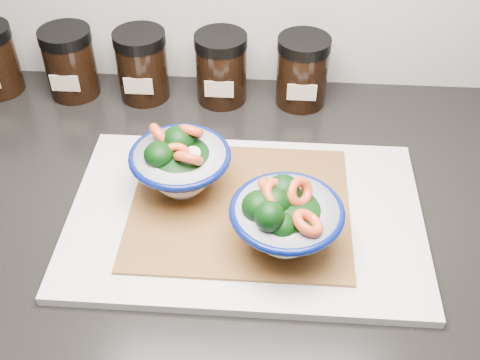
# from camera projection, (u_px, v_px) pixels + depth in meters

# --- Properties ---
(countertop) EXTENTS (3.50, 0.60, 0.04)m
(countertop) POSITION_uv_depth(u_px,v_px,m) (160.00, 208.00, 0.82)
(countertop) COLOR black
(countertop) RESTS_ON cabinet
(cutting_board) EXTENTS (0.45, 0.30, 0.01)m
(cutting_board) POSITION_uv_depth(u_px,v_px,m) (246.00, 217.00, 0.77)
(cutting_board) COLOR silver
(cutting_board) RESTS_ON countertop
(bamboo_mat) EXTENTS (0.28, 0.24, 0.00)m
(bamboo_mat) POSITION_uv_depth(u_px,v_px,m) (240.00, 207.00, 0.77)
(bamboo_mat) COLOR #99612E
(bamboo_mat) RESTS_ON cutting_board
(bowl_left) EXTENTS (0.13, 0.13, 0.10)m
(bowl_left) POSITION_uv_depth(u_px,v_px,m) (180.00, 164.00, 0.77)
(bowl_left) COLOR white
(bowl_left) RESTS_ON bamboo_mat
(bowl_right) EXTENTS (0.13, 0.13, 0.10)m
(bowl_right) POSITION_uv_depth(u_px,v_px,m) (285.00, 219.00, 0.69)
(bowl_right) COLOR white
(bowl_right) RESTS_ON bamboo_mat
(spice_jar_b) EXTENTS (0.08, 0.08, 0.11)m
(spice_jar_b) POSITION_uv_depth(u_px,v_px,m) (70.00, 62.00, 0.96)
(spice_jar_b) COLOR black
(spice_jar_b) RESTS_ON countertop
(spice_jar_c) EXTENTS (0.08, 0.08, 0.11)m
(spice_jar_c) POSITION_uv_depth(u_px,v_px,m) (142.00, 65.00, 0.95)
(spice_jar_c) COLOR black
(spice_jar_c) RESTS_ON countertop
(spice_jar_d) EXTENTS (0.08, 0.08, 0.11)m
(spice_jar_d) POSITION_uv_depth(u_px,v_px,m) (221.00, 68.00, 0.94)
(spice_jar_d) COLOR black
(spice_jar_d) RESTS_ON countertop
(spice_jar_e) EXTENTS (0.08, 0.08, 0.11)m
(spice_jar_e) POSITION_uv_depth(u_px,v_px,m) (302.00, 71.00, 0.94)
(spice_jar_e) COLOR black
(spice_jar_e) RESTS_ON countertop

